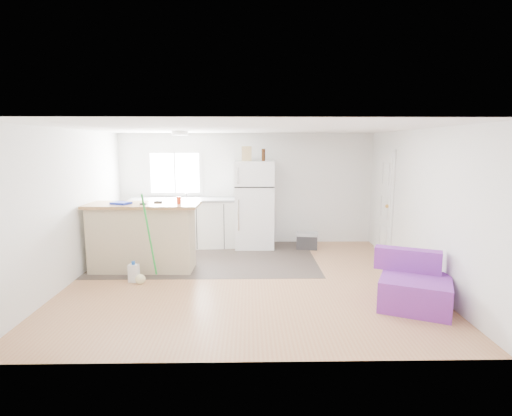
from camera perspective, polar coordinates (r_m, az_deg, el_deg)
The scene contains 19 objects.
room at distance 6.27m, azimuth -1.49°, elevation 0.28°, with size 5.51×5.01×2.41m.
vinyl_zone at distance 7.79m, azimuth -6.76°, elevation -7.06°, with size 4.05×2.50×0.00m, color #332B26.
window at distance 8.85m, azimuth -11.50°, elevation 4.94°, with size 1.18×0.06×0.98m.
interior_door at distance 8.28m, azimuth 17.82°, elevation 0.70°, with size 0.11×0.92×2.10m.
ceiling_fixture at distance 7.51m, azimuth -10.81°, elevation 10.45°, with size 0.30×0.30×0.07m, color white.
kitchen_cabinets at distance 8.61m, azimuth -10.04°, elevation -2.02°, with size 2.36×0.91×1.33m.
peninsula at distance 7.16m, azimuth -15.89°, elevation -3.95°, with size 1.91×0.78×1.16m.
refrigerator at distance 8.40m, azimuth -0.26°, elevation 0.52°, with size 0.81×0.77×1.82m.
cooler at distance 8.43m, azimuth 7.31°, elevation -4.64°, with size 0.49×0.38×0.34m.
purple_seat at distance 5.85m, azimuth 21.61°, elevation -10.47°, with size 1.14×1.15×0.72m.
cleaner_jug at distance 6.68m, azimuth -17.06°, elevation -8.85°, with size 0.17×0.13×0.34m.
mop at distance 6.58m, azimuth -15.90°, elevation -8.32°, with size 0.28×0.40×1.43m.
red_cup at distance 6.89m, azimuth -10.96°, elevation 1.12°, with size 0.08×0.08×0.12m, color red.
blue_tray at distance 7.09m, azimuth -18.72°, elevation 0.68°, with size 0.30×0.22×0.04m, color #1224B1.
tool_a at distance 7.08m, azimuth -13.81°, elevation 0.86°, with size 0.14×0.05×0.03m, color black.
tool_b at distance 6.91m, azimuth -15.86°, elevation 0.57°, with size 0.10×0.04×0.03m, color black.
cardboard_box at distance 8.24m, azimuth -1.35°, elevation 7.77°, with size 0.20×0.10×0.30m, color tan.
bottle_left at distance 8.23m, azimuth 1.04°, elevation 7.59°, with size 0.07×0.07×0.25m, color #321A09.
bottle_right at distance 8.30m, azimuth 1.09°, elevation 7.60°, with size 0.07×0.07×0.25m, color #321A09.
Camera 1 is at (0.05, -6.20, 2.15)m, focal length 28.00 mm.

